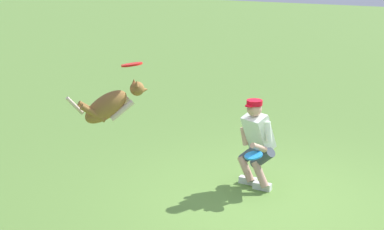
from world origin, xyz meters
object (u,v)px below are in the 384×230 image
at_px(person, 256,140).
at_px(frisbee_held, 254,155).
at_px(dog, 110,105).
at_px(frisbee_flying, 132,65).

distance_m(person, frisbee_held, 0.40).
distance_m(dog, frisbee_flying, 0.54).
xyz_separation_m(person, frisbee_flying, (0.93, 1.70, 1.29)).
xyz_separation_m(dog, frisbee_flying, (-0.14, -0.26, 0.45)).
bearing_deg(frisbee_flying, person, -118.65).
bearing_deg(dog, frisbee_held, 3.88).
height_order(person, dog, dog).
height_order(frisbee_flying, frisbee_held, frisbee_flying).
relative_size(dog, frisbee_held, 3.18).
relative_size(frisbee_flying, frisbee_held, 1.02).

